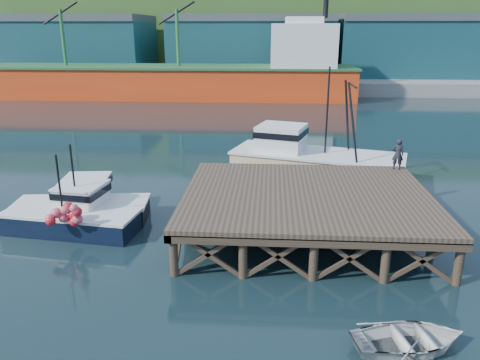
# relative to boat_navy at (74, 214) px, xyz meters

# --- Properties ---
(ground) EXTENTS (300.00, 300.00, 0.00)m
(ground) POSITION_rel_boat_navy_xyz_m (6.17, 0.39, -0.84)
(ground) COLOR black
(ground) RESTS_ON ground
(wharf) EXTENTS (12.00, 10.00, 2.62)m
(wharf) POSITION_rel_boat_navy_xyz_m (11.67, 0.20, 1.10)
(wharf) COLOR brown
(wharf) RESTS_ON ground
(far_quay) EXTENTS (160.00, 40.00, 2.00)m
(far_quay) POSITION_rel_boat_navy_xyz_m (6.17, 70.39, 0.16)
(far_quay) COLOR gray
(far_quay) RESTS_ON ground
(warehouse_left) EXTENTS (32.00, 16.00, 9.00)m
(warehouse_left) POSITION_rel_boat_navy_xyz_m (-28.83, 65.39, 5.66)
(warehouse_left) COLOR #17454C
(warehouse_left) RESTS_ON far_quay
(warehouse_mid) EXTENTS (28.00, 16.00, 9.00)m
(warehouse_mid) POSITION_rel_boat_navy_xyz_m (6.17, 65.39, 5.66)
(warehouse_mid) COLOR #17454C
(warehouse_mid) RESTS_ON far_quay
(warehouse_right) EXTENTS (30.00, 16.00, 9.00)m
(warehouse_right) POSITION_rel_boat_navy_xyz_m (36.17, 65.39, 5.66)
(warehouse_right) COLOR #17454C
(warehouse_right) RESTS_ON far_quay
(cargo_ship) EXTENTS (55.50, 10.00, 13.75)m
(cargo_ship) POSITION_rel_boat_navy_xyz_m (-2.30, 48.39, 2.47)
(cargo_ship) COLOR #E84215
(cargo_ship) RESTS_ON ground
(hillside) EXTENTS (220.00, 50.00, 22.00)m
(hillside) POSITION_rel_boat_navy_xyz_m (6.17, 100.39, 10.16)
(hillside) COLOR #2D511E
(hillside) RESTS_ON ground
(boat_navy) EXTENTS (6.96, 4.08, 4.19)m
(boat_navy) POSITION_rel_boat_navy_xyz_m (0.00, 0.00, 0.00)
(boat_navy) COLOR black
(boat_navy) RESTS_ON ground
(boat_black) EXTENTS (7.23, 6.04, 4.33)m
(boat_black) POSITION_rel_boat_navy_xyz_m (-0.17, 1.51, -0.05)
(boat_black) COLOR black
(boat_black) RESTS_ON ground
(trawler) EXTENTS (11.92, 7.10, 7.53)m
(trawler) POSITION_rel_boat_navy_xyz_m (12.72, 9.02, 0.71)
(trawler) COLOR beige
(trawler) RESTS_ON ground
(dinghy) EXTENTS (4.11, 3.30, 0.76)m
(dinghy) POSITION_rel_boat_navy_xyz_m (14.38, -8.49, -0.46)
(dinghy) COLOR silver
(dinghy) RESTS_ON ground
(dockworker) EXTENTS (0.71, 0.53, 1.76)m
(dockworker) POSITION_rel_boat_navy_xyz_m (17.07, 4.79, 2.16)
(dockworker) COLOR black
(dockworker) RESTS_ON wharf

